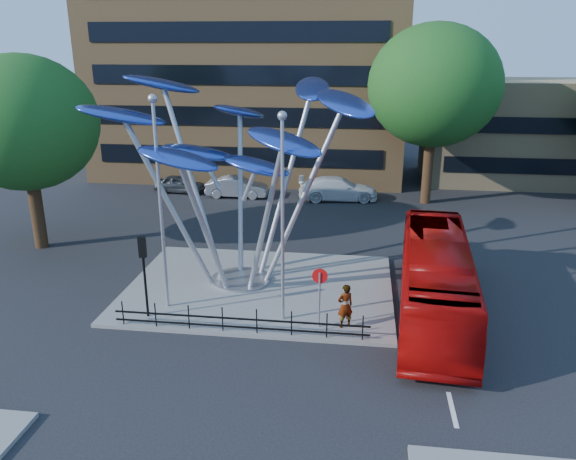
# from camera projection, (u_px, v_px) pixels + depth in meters

# --- Properties ---
(ground) EXTENTS (120.00, 120.00, 0.00)m
(ground) POSITION_uv_depth(u_px,v_px,m) (257.00, 360.00, 20.02)
(ground) COLOR black
(ground) RESTS_ON ground
(traffic_island) EXTENTS (12.00, 9.00, 0.15)m
(traffic_island) POSITION_uv_depth(u_px,v_px,m) (260.00, 288.00, 25.76)
(traffic_island) COLOR slate
(traffic_island) RESTS_ON ground
(low_building_near) EXTENTS (15.00, 8.00, 8.00)m
(low_building_near) POSITION_uv_depth(u_px,v_px,m) (521.00, 131.00, 44.97)
(low_building_near) COLOR tan
(low_building_near) RESTS_ON ground
(tree_right) EXTENTS (8.80, 8.80, 12.11)m
(tree_right) POSITION_uv_depth(u_px,v_px,m) (434.00, 86.00, 37.16)
(tree_right) COLOR black
(tree_right) RESTS_ON ground
(tree_left) EXTENTS (7.60, 7.60, 10.32)m
(tree_left) POSITION_uv_depth(u_px,v_px,m) (24.00, 123.00, 28.99)
(tree_left) COLOR black
(tree_left) RESTS_ON ground
(leaf_sculpture) EXTENTS (12.72, 9.54, 9.51)m
(leaf_sculpture) POSITION_uv_depth(u_px,v_px,m) (236.00, 137.00, 24.37)
(leaf_sculpture) COLOR #9EA0A5
(leaf_sculpture) RESTS_ON traffic_island
(street_lamp_left) EXTENTS (0.36, 0.36, 8.80)m
(street_lamp_left) POSITION_uv_depth(u_px,v_px,m) (159.00, 187.00, 22.17)
(street_lamp_left) COLOR #9EA0A5
(street_lamp_left) RESTS_ON traffic_island
(street_lamp_right) EXTENTS (0.36, 0.36, 8.30)m
(street_lamp_right) POSITION_uv_depth(u_px,v_px,m) (283.00, 201.00, 21.16)
(street_lamp_right) COLOR #9EA0A5
(street_lamp_right) RESTS_ON traffic_island
(traffic_light_island) EXTENTS (0.28, 0.18, 3.42)m
(traffic_light_island) POSITION_uv_depth(u_px,v_px,m) (143.00, 260.00, 22.16)
(traffic_light_island) COLOR black
(traffic_light_island) RESTS_ON traffic_island
(no_entry_sign_island) EXTENTS (0.60, 0.10, 2.45)m
(no_entry_sign_island) POSITION_uv_depth(u_px,v_px,m) (320.00, 288.00, 21.56)
(no_entry_sign_island) COLOR #9EA0A5
(no_entry_sign_island) RESTS_ON traffic_island
(pedestrian_railing_front) EXTENTS (10.00, 0.06, 1.00)m
(pedestrian_railing_front) POSITION_uv_depth(u_px,v_px,m) (240.00, 322.00, 21.57)
(pedestrian_railing_front) COLOR black
(pedestrian_railing_front) RESTS_ON traffic_island
(red_bus) EXTENTS (3.56, 11.56, 3.17)m
(red_bus) POSITION_uv_depth(u_px,v_px,m) (435.00, 279.00, 22.95)
(red_bus) COLOR #A70907
(red_bus) RESTS_ON ground
(pedestrian) EXTENTS (0.78, 0.69, 1.80)m
(pedestrian) POSITION_uv_depth(u_px,v_px,m) (345.00, 306.00, 21.80)
(pedestrian) COLOR gray
(pedestrian) RESTS_ON traffic_island
(parked_car_left) EXTENTS (3.96, 1.89, 1.31)m
(parked_car_left) POSITION_uv_depth(u_px,v_px,m) (180.00, 184.00, 42.20)
(parked_car_left) COLOR #3C3F44
(parked_car_left) RESTS_ON ground
(parked_car_mid) EXTENTS (4.53, 1.65, 1.49)m
(parked_car_mid) POSITION_uv_depth(u_px,v_px,m) (237.00, 187.00, 40.94)
(parked_car_mid) COLOR #979A9E
(parked_car_mid) RESTS_ON ground
(parked_car_right) EXTENTS (5.85, 2.88, 1.64)m
(parked_car_right) POSITION_uv_depth(u_px,v_px,m) (338.00, 189.00, 40.19)
(parked_car_right) COLOR silver
(parked_car_right) RESTS_ON ground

